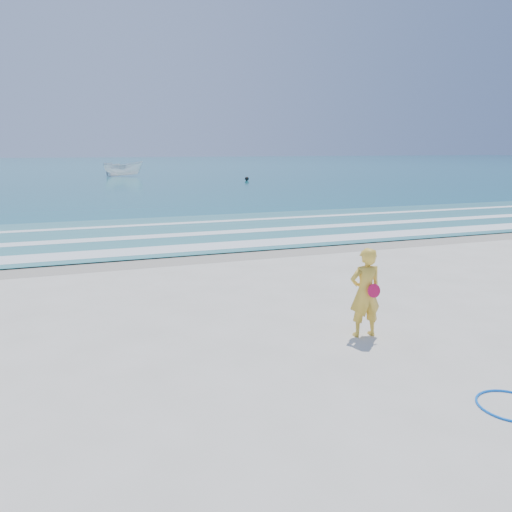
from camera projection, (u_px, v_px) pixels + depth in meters
name	position (u px, v px, depth m)	size (l,w,h in m)	color
ground	(321.00, 355.00, 9.03)	(400.00, 400.00, 0.00)	silver
wet_sand	(202.00, 256.00, 17.30)	(400.00, 2.40, 0.00)	#B2A893
ocean	(94.00, 165.00, 105.55)	(400.00, 190.00, 0.04)	#19727F
shallow	(175.00, 232.00, 21.89)	(400.00, 10.00, 0.01)	#59B7AD
foam_near	(194.00, 247.00, 18.49)	(400.00, 1.40, 0.01)	white
foam_mid	(178.00, 235.00, 21.15)	(400.00, 0.90, 0.01)	white
foam_far	(165.00, 224.00, 24.19)	(400.00, 0.60, 0.01)	white
hoop	(511.00, 405.00, 7.21)	(0.95, 0.95, 0.03)	blue
boat	(123.00, 169.00, 64.71)	(1.88, 4.99, 1.93)	white
buoy	(247.00, 179.00, 56.15)	(0.45, 0.45, 0.45)	black
woman	(365.00, 292.00, 9.76)	(0.68, 0.47, 1.79)	yellow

